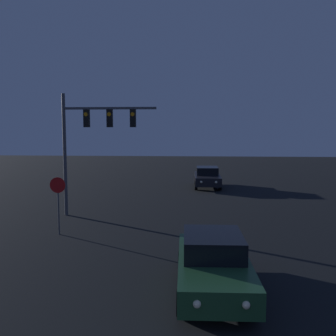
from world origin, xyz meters
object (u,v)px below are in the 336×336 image
Objects in this scene: traffic_signal_mast at (91,133)px; stop_sign at (58,195)px; car_near at (213,263)px; car_far at (207,177)px.

traffic_signal_mast is 4.46m from stop_sign.
traffic_signal_mast is at bearing -57.70° from car_near.
traffic_signal_mast reaches higher than car_near.
car_near is at bearing -56.34° from traffic_signal_mast.
stop_sign is (-6.83, -13.76, 0.92)m from car_far.
car_far is 1.89× the size of stop_sign.
stop_sign is at bearing 63.26° from car_far.
traffic_signal_mast reaches higher than stop_sign.
car_near is at bearing 88.07° from car_far.
car_near is at bearing -39.38° from stop_sign.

